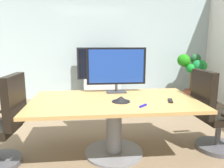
{
  "coord_description": "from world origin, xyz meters",
  "views": [
    {
      "loc": [
        -0.17,
        -2.8,
        1.46
      ],
      "look_at": [
        0.13,
        0.11,
        0.88
      ],
      "focal_mm": 35.16,
      "sensor_mm": 36.0,
      "label": 1
    }
  ],
  "objects_px": {
    "conference_phone": "(121,99)",
    "remote_control": "(170,101)",
    "conference_table": "(114,113)",
    "office_chair_right": "(213,118)",
    "potted_plant": "(192,72)",
    "office_chair_left": "(2,129)",
    "wall_display_unit": "(102,83)",
    "tv_monitor": "(116,67)"
  },
  "relations": [
    {
      "from": "conference_phone",
      "to": "remote_control",
      "type": "xyz_separation_m",
      "value": [
        0.6,
        -0.05,
        -0.02
      ]
    },
    {
      "from": "conference_table",
      "to": "office_chair_right",
      "type": "bearing_deg",
      "value": -1.26
    },
    {
      "from": "potted_plant",
      "to": "office_chair_left",
      "type": "bearing_deg",
      "value": -144.9
    },
    {
      "from": "wall_display_unit",
      "to": "conference_phone",
      "type": "relative_size",
      "value": 5.95
    },
    {
      "from": "office_chair_left",
      "to": "office_chair_right",
      "type": "distance_m",
      "value": 2.65
    },
    {
      "from": "office_chair_left",
      "to": "remote_control",
      "type": "xyz_separation_m",
      "value": [
        2.0,
        -0.02,
        0.29
      ]
    },
    {
      "from": "remote_control",
      "to": "conference_table",
      "type": "bearing_deg",
      "value": -177.35
    },
    {
      "from": "conference_table",
      "to": "office_chair_left",
      "type": "xyz_separation_m",
      "value": [
        -1.33,
        -0.14,
        -0.1
      ]
    },
    {
      "from": "conference_table",
      "to": "conference_phone",
      "type": "bearing_deg",
      "value": -57.93
    },
    {
      "from": "office_chair_right",
      "to": "potted_plant",
      "type": "xyz_separation_m",
      "value": [
        0.81,
        2.32,
        0.28
      ]
    },
    {
      "from": "tv_monitor",
      "to": "office_chair_left",
      "type": "bearing_deg",
      "value": -159.0
    },
    {
      "from": "potted_plant",
      "to": "remote_control",
      "type": "height_order",
      "value": "potted_plant"
    },
    {
      "from": "conference_table",
      "to": "conference_phone",
      "type": "distance_m",
      "value": 0.25
    },
    {
      "from": "conference_table",
      "to": "wall_display_unit",
      "type": "xyz_separation_m",
      "value": [
        0.01,
        2.65,
        -0.11
      ]
    },
    {
      "from": "office_chair_left",
      "to": "potted_plant",
      "type": "bearing_deg",
      "value": 130.54
    },
    {
      "from": "office_chair_right",
      "to": "conference_phone",
      "type": "bearing_deg",
      "value": 90.28
    },
    {
      "from": "wall_display_unit",
      "to": "conference_phone",
      "type": "bearing_deg",
      "value": -88.61
    },
    {
      "from": "remote_control",
      "to": "conference_phone",
      "type": "bearing_deg",
      "value": -168.25
    },
    {
      "from": "office_chair_right",
      "to": "wall_display_unit",
      "type": "height_order",
      "value": "wall_display_unit"
    },
    {
      "from": "wall_display_unit",
      "to": "potted_plant",
      "type": "relative_size",
      "value": 1.13
    },
    {
      "from": "conference_phone",
      "to": "remote_control",
      "type": "distance_m",
      "value": 0.6
    },
    {
      "from": "office_chair_left",
      "to": "wall_display_unit",
      "type": "height_order",
      "value": "wall_display_unit"
    },
    {
      "from": "conference_table",
      "to": "tv_monitor",
      "type": "distance_m",
      "value": 0.68
    },
    {
      "from": "tv_monitor",
      "to": "conference_phone",
      "type": "bearing_deg",
      "value": -90.54
    },
    {
      "from": "office_chair_right",
      "to": "conference_phone",
      "type": "relative_size",
      "value": 4.95
    },
    {
      "from": "office_chair_right",
      "to": "conference_table",
      "type": "bearing_deg",
      "value": 85.09
    },
    {
      "from": "office_chair_left",
      "to": "tv_monitor",
      "type": "height_order",
      "value": "tv_monitor"
    },
    {
      "from": "conference_table",
      "to": "remote_control",
      "type": "relative_size",
      "value": 12.19
    },
    {
      "from": "wall_display_unit",
      "to": "potted_plant",
      "type": "distance_m",
      "value": 2.18
    },
    {
      "from": "conference_table",
      "to": "wall_display_unit",
      "type": "distance_m",
      "value": 2.66
    },
    {
      "from": "office_chair_left",
      "to": "wall_display_unit",
      "type": "distance_m",
      "value": 3.09
    },
    {
      "from": "conference_table",
      "to": "tv_monitor",
      "type": "bearing_deg",
      "value": 79.1
    },
    {
      "from": "wall_display_unit",
      "to": "potted_plant",
      "type": "height_order",
      "value": "wall_display_unit"
    },
    {
      "from": "potted_plant",
      "to": "conference_phone",
      "type": "relative_size",
      "value": 5.29
    },
    {
      "from": "conference_table",
      "to": "wall_display_unit",
      "type": "relative_size",
      "value": 1.58
    },
    {
      "from": "tv_monitor",
      "to": "remote_control",
      "type": "bearing_deg",
      "value": -43.23
    },
    {
      "from": "potted_plant",
      "to": "remote_control",
      "type": "distance_m",
      "value": 2.85
    },
    {
      "from": "office_chair_right",
      "to": "potted_plant",
      "type": "height_order",
      "value": "potted_plant"
    },
    {
      "from": "tv_monitor",
      "to": "office_chair_right",
      "type": "bearing_deg",
      "value": -18.99
    },
    {
      "from": "conference_phone",
      "to": "remote_control",
      "type": "relative_size",
      "value": 1.29
    },
    {
      "from": "potted_plant",
      "to": "conference_phone",
      "type": "distance_m",
      "value": 3.17
    },
    {
      "from": "tv_monitor",
      "to": "conference_phone",
      "type": "xyz_separation_m",
      "value": [
        -0.0,
        -0.52,
        -0.33
      ]
    }
  ]
}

